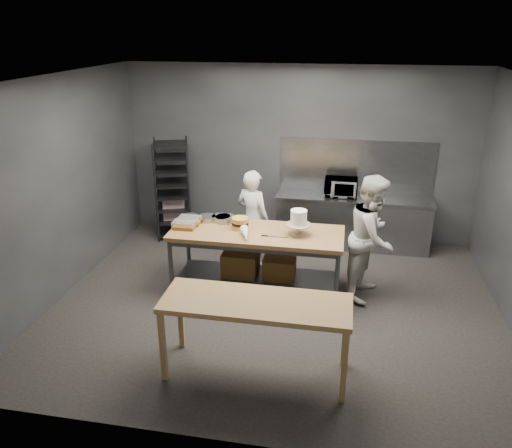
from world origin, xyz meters
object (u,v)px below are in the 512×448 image
(near_counter, at_px, (256,308))
(microwave, at_px, (341,187))
(chef_behind, at_px, (253,219))
(chef_right, at_px, (372,237))
(frosted_cake_stand, at_px, (299,220))
(speed_rack, at_px, (173,190))
(work_table, at_px, (257,253))
(layer_cake, at_px, (240,223))

(near_counter, relative_size, microwave, 3.69)
(chef_behind, distance_m, chef_right, 1.91)
(microwave, bearing_deg, frosted_cake_stand, -105.68)
(chef_right, bearing_deg, chef_behind, 87.84)
(near_counter, relative_size, chef_right, 1.14)
(chef_behind, bearing_deg, chef_right, -175.44)
(near_counter, height_order, chef_right, chef_right)
(speed_rack, relative_size, microwave, 3.23)
(near_counter, xyz_separation_m, microwave, (0.77, 3.64, 0.24))
(work_table, height_order, chef_right, chef_right)
(work_table, xyz_separation_m, layer_cake, (-0.25, 0.05, 0.43))
(work_table, xyz_separation_m, frosted_cake_stand, (0.58, -0.04, 0.57))
(work_table, distance_m, speed_rack, 2.54)
(chef_right, distance_m, microwave, 1.73)
(chef_right, xyz_separation_m, microwave, (-0.48, 1.65, 0.17))
(speed_rack, bearing_deg, microwave, 1.56)
(chef_behind, bearing_deg, speed_rack, -5.40)
(work_table, distance_m, frosted_cake_stand, 0.81)
(microwave, height_order, layer_cake, microwave)
(near_counter, distance_m, frosted_cake_stand, 1.84)
(chef_right, height_order, frosted_cake_stand, chef_right)
(microwave, bearing_deg, work_table, -121.25)
(chef_behind, height_order, layer_cake, chef_behind)
(near_counter, bearing_deg, microwave, 78.00)
(work_table, bearing_deg, layer_cake, 168.91)
(work_table, xyz_separation_m, speed_rack, (-1.84, 1.73, 0.28))
(near_counter, height_order, microwave, microwave)
(work_table, height_order, speed_rack, speed_rack)
(near_counter, bearing_deg, chef_right, 57.73)
(work_table, bearing_deg, chef_behind, 104.61)
(speed_rack, relative_size, chef_behind, 1.12)
(microwave, bearing_deg, near_counter, -102.00)
(speed_rack, bearing_deg, work_table, -43.35)
(speed_rack, relative_size, chef_right, 1.00)
(chef_right, bearing_deg, frosted_cake_stand, 118.79)
(speed_rack, relative_size, frosted_cake_stand, 4.90)
(work_table, relative_size, speed_rack, 1.37)
(near_counter, distance_m, chef_right, 2.35)
(frosted_cake_stand, bearing_deg, work_table, 176.30)
(near_counter, distance_m, layer_cake, 1.97)
(chef_right, bearing_deg, work_table, 113.40)
(chef_behind, relative_size, layer_cake, 6.54)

